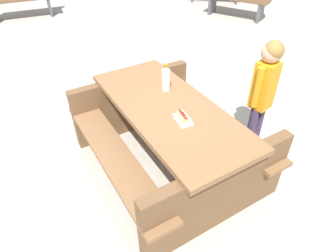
{
  "coord_description": "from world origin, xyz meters",
  "views": [
    {
      "loc": [
        1.68,
        -1.34,
        2.19
      ],
      "look_at": [
        0.0,
        0.0,
        0.52
      ],
      "focal_mm": 30.86,
      "sensor_mm": 36.0,
      "label": 1
    }
  ],
  "objects_px": {
    "picnic_table": "(168,133)",
    "hotdog_tray": "(183,118)",
    "soda_bottle": "(166,78)",
    "child_in_coat": "(264,86)"
  },
  "relations": [
    {
      "from": "picnic_table",
      "to": "child_in_coat",
      "type": "distance_m",
      "value": 1.03
    },
    {
      "from": "picnic_table",
      "to": "soda_bottle",
      "type": "relative_size",
      "value": 7.31
    },
    {
      "from": "picnic_table",
      "to": "soda_bottle",
      "type": "distance_m",
      "value": 0.52
    },
    {
      "from": "soda_bottle",
      "to": "hotdog_tray",
      "type": "relative_size",
      "value": 1.32
    },
    {
      "from": "picnic_table",
      "to": "hotdog_tray",
      "type": "height_order",
      "value": "hotdog_tray"
    },
    {
      "from": "child_in_coat",
      "to": "hotdog_tray",
      "type": "bearing_deg",
      "value": -96.71
    },
    {
      "from": "picnic_table",
      "to": "soda_bottle",
      "type": "height_order",
      "value": "soda_bottle"
    },
    {
      "from": "picnic_table",
      "to": "child_in_coat",
      "type": "bearing_deg",
      "value": 67.86
    },
    {
      "from": "soda_bottle",
      "to": "child_in_coat",
      "type": "height_order",
      "value": "child_in_coat"
    },
    {
      "from": "soda_bottle",
      "to": "hotdog_tray",
      "type": "distance_m",
      "value": 0.54
    }
  ]
}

